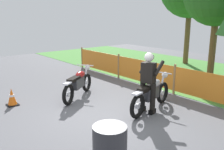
% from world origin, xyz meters
% --- Properties ---
extents(ground, '(24.00, 24.00, 0.02)m').
position_xyz_m(ground, '(0.00, 0.00, -0.01)').
color(ground, '#5B5B60').
extents(grass_verge, '(24.00, 6.61, 0.01)m').
position_xyz_m(grass_verge, '(0.00, 6.25, 0.01)').
color(grass_verge, '#4C8C3D').
rests_on(grass_verge, ground).
extents(barrier_fence, '(11.64, 0.08, 1.05)m').
position_xyz_m(barrier_fence, '(-0.00, 2.95, 0.54)').
color(barrier_fence, '#997547').
rests_on(barrier_fence, ground).
extents(motorcycle_lead, '(1.24, 1.80, 0.99)m').
position_xyz_m(motorcycle_lead, '(-1.80, 0.23, 0.48)').
color(motorcycle_lead, black).
rests_on(motorcycle_lead, ground).
extents(motorcycle_trailing, '(0.74, 2.10, 1.00)m').
position_xyz_m(motorcycle_trailing, '(0.46, 1.24, 0.49)').
color(motorcycle_trailing, black).
rests_on(motorcycle_trailing, ground).
extents(rider_trailing, '(0.63, 0.64, 1.69)m').
position_xyz_m(rider_trailing, '(0.51, 1.04, 0.92)').
color(rider_trailing, black).
rests_on(rider_trailing, ground).
extents(traffic_cone, '(0.32, 0.32, 0.53)m').
position_xyz_m(traffic_cone, '(-2.46, -1.71, 0.26)').
color(traffic_cone, black).
rests_on(traffic_cone, ground).
extents(spare_drum, '(0.58, 0.58, 0.88)m').
position_xyz_m(spare_drum, '(1.95, -1.49, 0.44)').
color(spare_drum, '#2D2D33').
rests_on(spare_drum, ground).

